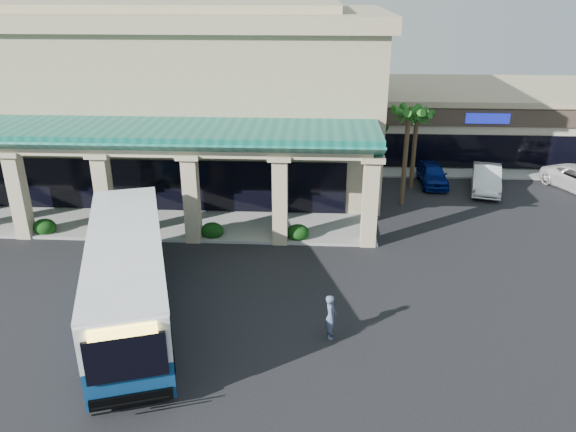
# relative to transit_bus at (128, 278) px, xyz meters

# --- Properties ---
(ground) EXTENTS (110.00, 110.00, 0.00)m
(ground) POSITION_rel_transit_bus_xyz_m (4.05, 1.95, -1.71)
(ground) COLOR black
(main_building) EXTENTS (30.80, 14.80, 11.35)m
(main_building) POSITION_rel_transit_bus_xyz_m (-3.95, 17.95, 3.96)
(main_building) COLOR tan
(main_building) RESTS_ON ground
(arcade) EXTENTS (30.00, 6.20, 5.70)m
(arcade) POSITION_rel_transit_bus_xyz_m (-3.95, 8.75, 1.14)
(arcade) COLOR #0E594C
(arcade) RESTS_ON ground
(strip_mall) EXTENTS (22.50, 12.50, 4.90)m
(strip_mall) POSITION_rel_transit_bus_xyz_m (22.05, 25.95, 0.74)
(strip_mall) COLOR beige
(strip_mall) RESTS_ON ground
(palm_0) EXTENTS (2.40, 2.40, 6.60)m
(palm_0) POSITION_rel_transit_bus_xyz_m (12.55, 12.95, 1.59)
(palm_0) COLOR #1F5A18
(palm_0) RESTS_ON ground
(palm_1) EXTENTS (2.40, 2.40, 5.80)m
(palm_1) POSITION_rel_transit_bus_xyz_m (13.55, 15.95, 1.19)
(palm_1) COLOR #1F5A18
(palm_1) RESTS_ON ground
(broadleaf_tree) EXTENTS (2.60, 2.60, 4.81)m
(broadleaf_tree) POSITION_rel_transit_bus_xyz_m (11.55, 20.95, 0.69)
(broadleaf_tree) COLOR black
(broadleaf_tree) RESTS_ON ground
(transit_bus) EXTENTS (6.43, 12.54, 3.42)m
(transit_bus) POSITION_rel_transit_bus_xyz_m (0.00, 0.00, 0.00)
(transit_bus) COLOR navy
(transit_bus) RESTS_ON ground
(pedestrian) EXTENTS (0.44, 0.66, 1.80)m
(pedestrian) POSITION_rel_transit_bus_xyz_m (8.00, -1.09, -0.81)
(pedestrian) COLOR #4A5575
(pedestrian) RESTS_ON ground
(car_silver) EXTENTS (1.71, 4.21, 1.43)m
(car_silver) POSITION_rel_transit_bus_xyz_m (15.03, 16.70, -0.99)
(car_silver) COLOR navy
(car_silver) RESTS_ON ground
(car_white) EXTENTS (2.81, 5.14, 1.61)m
(car_white) POSITION_rel_transit_bus_xyz_m (18.27, 15.70, -0.91)
(car_white) COLOR white
(car_white) RESTS_ON ground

